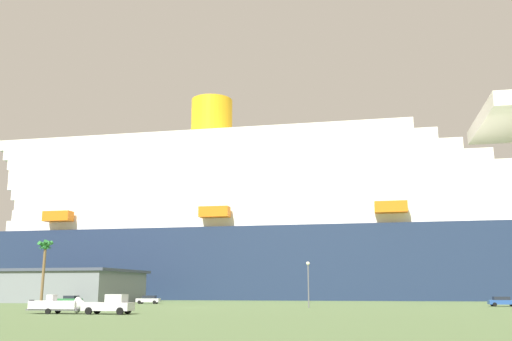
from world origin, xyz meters
TOP-DOWN VIEW (x-y plane):
  - ground_plane at (0.00, 30.00)m, footprint 600.00×600.00m
  - cruise_ship at (4.34, 76.76)m, footprint 234.94×43.40m
  - terminal_building at (-48.85, 31.61)m, footprint 46.52×23.81m
  - pickup_truck at (-1.11, -23.67)m, footprint 5.64×2.39m
  - small_boat_on_trailer at (-7.11, -23.81)m, footprint 8.12×2.28m
  - palm_tree at (-29.49, 5.84)m, footprint 2.86×2.89m
  - street_lamp at (17.42, 4.59)m, footprint 0.56×0.56m
  - parked_car_green_wagon at (-30.32, 16.55)m, footprint 4.77×2.46m
  - parked_car_blue_suv at (47.58, 18.34)m, footprint 4.54×2.26m
  - parked_car_silver_sedan at (-16.25, 21.26)m, footprint 4.71×2.56m

SIDE VIEW (x-z plane):
  - ground_plane at x=0.00m, z-range 0.00..0.00m
  - parked_car_silver_sedan at x=-16.25m, z-range 0.04..1.62m
  - parked_car_green_wagon at x=-30.32m, z-range 0.04..1.62m
  - parked_car_blue_suv at x=47.58m, z-range 0.04..1.62m
  - small_boat_on_trailer at x=-7.11m, z-range -0.11..2.04m
  - pickup_truck at x=-1.11m, z-range -0.06..2.14m
  - terminal_building at x=-48.85m, z-range 0.02..7.05m
  - street_lamp at x=17.42m, z-range 1.14..8.10m
  - palm_tree at x=-29.49m, z-range 3.71..15.05m
  - cruise_ship at x=4.34m, z-range -13.80..52.12m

